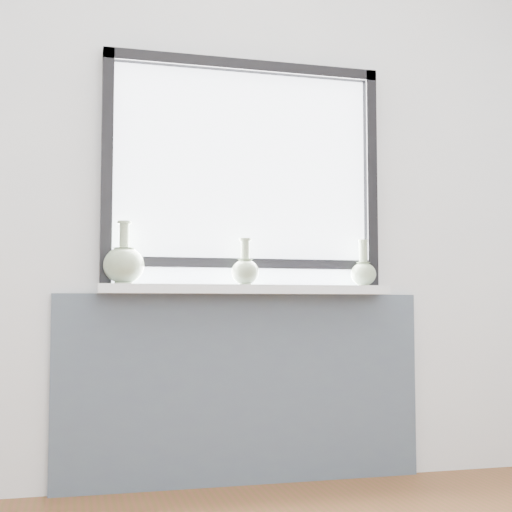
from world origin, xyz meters
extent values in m
cube|color=silver|center=(0.00, 1.81, 1.30)|extent=(3.60, 0.02, 2.60)
cube|color=#44535D|center=(0.00, 1.78, 0.43)|extent=(1.70, 0.03, 0.86)
cube|color=white|center=(0.00, 1.71, 0.88)|extent=(1.32, 0.18, 0.04)
cube|color=black|center=(-0.62, 1.76, 1.43)|extent=(0.05, 0.06, 1.05)
cube|color=black|center=(0.62, 1.76, 1.43)|extent=(0.05, 0.06, 1.05)
cube|color=black|center=(0.00, 1.76, 1.92)|extent=(1.30, 0.06, 0.05)
cube|color=black|center=(0.00, 1.76, 1.00)|extent=(1.20, 0.05, 0.04)
cube|color=white|center=(0.00, 1.79, 1.40)|extent=(1.20, 0.01, 1.00)
cylinder|color=#8CA17F|center=(-0.55, 1.70, 0.90)|extent=(0.08, 0.08, 0.01)
ellipsoid|color=#8CA17F|center=(-0.55, 1.70, 0.98)|extent=(0.18, 0.18, 0.16)
cone|color=#8CA17F|center=(-0.55, 1.70, 1.04)|extent=(0.10, 0.10, 0.03)
cylinder|color=#8CA17F|center=(-0.55, 1.70, 1.10)|extent=(0.04, 0.04, 0.12)
cylinder|color=#8CA17F|center=(-0.55, 1.70, 1.17)|extent=(0.06, 0.06, 0.01)
cylinder|color=#8CA17F|center=(-0.01, 1.69, 0.90)|extent=(0.06, 0.06, 0.01)
ellipsoid|color=#8CA17F|center=(-0.01, 1.69, 0.96)|extent=(0.12, 0.12, 0.11)
cone|color=#8CA17F|center=(-0.01, 1.69, 1.00)|extent=(0.07, 0.07, 0.03)
cylinder|color=#8CA17F|center=(-0.01, 1.69, 1.05)|extent=(0.04, 0.04, 0.10)
cylinder|color=#8CA17F|center=(-0.01, 1.69, 1.10)|extent=(0.06, 0.06, 0.01)
cylinder|color=#8CA17F|center=(0.56, 1.70, 0.90)|extent=(0.05, 0.05, 0.01)
ellipsoid|color=#8CA17F|center=(0.56, 1.70, 0.95)|extent=(0.12, 0.12, 0.11)
cone|color=#8CA17F|center=(0.56, 1.70, 1.00)|extent=(0.07, 0.07, 0.03)
cylinder|color=#8CA17F|center=(0.56, 1.70, 1.05)|extent=(0.04, 0.04, 0.11)
cylinder|color=#8CA17F|center=(0.56, 1.70, 1.11)|extent=(0.04, 0.04, 0.01)
camera|label=1|loc=(-0.76, -1.41, 0.80)|focal=50.00mm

